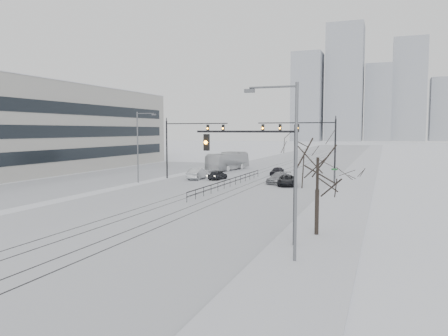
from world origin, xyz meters
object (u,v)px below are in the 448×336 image
at_px(bare_tree, 318,166).
at_px(sedan_sb_inner, 218,175).
at_px(box_truck, 228,161).
at_px(sedan_sb_outer, 198,174).
at_px(sedan_nb_front, 287,180).
at_px(sedan_nb_right, 279,178).
at_px(traffic_mast_near, 268,167).
at_px(sedan_nb_far, 277,171).

height_order(bare_tree, sedan_sb_inner, bare_tree).
distance_m(sedan_sb_inner, box_truck, 14.30).
relative_size(sedan_sb_outer, sedan_nb_front, 0.98).
distance_m(sedan_sb_outer, sedan_nb_right, 11.47).
xyz_separation_m(sedan_sb_inner, sedan_nb_front, (10.21, -3.24, 0.01)).
bearing_deg(sedan_nb_front, sedan_nb_right, 115.96).
distance_m(traffic_mast_near, sedan_nb_right, 30.26).
bearing_deg(sedan_nb_far, bare_tree, -69.50).
bearing_deg(sedan_sb_outer, sedan_nb_far, -136.05).
xyz_separation_m(traffic_mast_near, sedan_sb_inner, (-14.95, 30.71, -3.92)).
bearing_deg(sedan_nb_front, sedan_sb_inner, 150.68).
bearing_deg(sedan_nb_right, sedan_sb_outer, -174.33).
bearing_deg(sedan_nb_front, traffic_mast_near, -91.94).
distance_m(sedan_nb_far, box_truck, 11.10).
xyz_separation_m(traffic_mast_near, bare_tree, (2.41, 3.00, -0.07)).
xyz_separation_m(sedan_sb_outer, sedan_nb_far, (8.89, 9.16, -0.14)).
relative_size(bare_tree, sedan_nb_right, 1.32).
bearing_deg(sedan_nb_far, sedan_sb_inner, -122.64).
relative_size(sedan_sb_outer, box_truck, 0.42).
distance_m(bare_tree, sedan_nb_right, 27.99).
distance_m(traffic_mast_near, sedan_nb_front, 28.15).
bearing_deg(sedan_nb_front, sedan_sb_outer, 156.88).
bearing_deg(traffic_mast_near, sedan_nb_far, 102.58).
bearing_deg(traffic_mast_near, bare_tree, 51.24).
relative_size(sedan_nb_front, sedan_nb_far, 1.30).
height_order(traffic_mast_near, bare_tree, traffic_mast_near).
distance_m(sedan_sb_outer, sedan_nb_far, 12.76).
bearing_deg(sedan_nb_front, box_truck, 117.07).
height_order(sedan_sb_inner, box_truck, box_truck).
height_order(sedan_nb_right, sedan_nb_far, sedan_nb_right).
distance_m(traffic_mast_near, sedan_nb_far, 40.39).
xyz_separation_m(sedan_sb_inner, sedan_sb_outer, (-2.69, -0.64, 0.11)).
relative_size(sedan_sb_outer, sedan_nb_far, 1.27).
relative_size(traffic_mast_near, sedan_sb_outer, 1.54).
relative_size(traffic_mast_near, sedan_nb_front, 1.50).
xyz_separation_m(sedan_sb_outer, box_truck, (-0.82, 14.47, 0.76)).
bearing_deg(sedan_sb_outer, sedan_nb_front, 166.69).
bearing_deg(sedan_sb_inner, sedan_sb_outer, 17.94).
distance_m(sedan_sb_outer, box_truck, 14.52).
bearing_deg(sedan_nb_far, sedan_nb_right, -72.10).
xyz_separation_m(traffic_mast_near, sedan_nb_front, (-4.73, 27.47, -3.91)).
relative_size(sedan_sb_inner, sedan_nb_front, 0.80).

